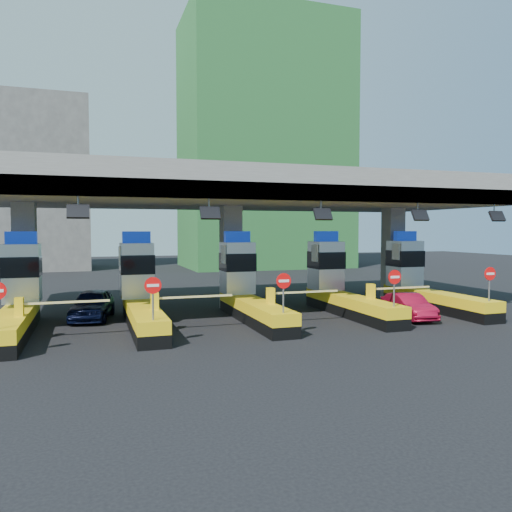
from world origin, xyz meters
name	(u,v)px	position (x,y,z in m)	size (l,w,h in m)	color
ground	(248,318)	(0.00, 0.00, 0.00)	(120.00, 120.00, 0.00)	black
toll_canopy	(231,194)	(0.00, 2.87, 6.13)	(28.00, 12.09, 7.00)	slate
toll_lane_far_left	(18,298)	(-10.00, 0.28, 1.40)	(4.43, 8.00, 4.16)	black
toll_lane_left	(140,293)	(-5.00, 0.28, 1.40)	(4.43, 8.00, 4.16)	black
toll_lane_center	(246,289)	(0.00, 0.28, 1.40)	(4.43, 8.00, 4.16)	black
toll_lane_right	(339,285)	(5.00, 0.28, 1.40)	(4.43, 8.00, 4.16)	black
toll_lane_far_right	(421,282)	(10.00, 0.28, 1.40)	(4.43, 8.00, 4.16)	black
bg_building_scaffold	(264,145)	(12.00, 32.00, 14.00)	(18.00, 12.00, 28.00)	#1E5926
bg_building_concrete	(21,185)	(-14.00, 36.00, 9.00)	(14.00, 10.00, 18.00)	#4C4C49
van	(92,304)	(-7.04, 2.10, 0.71)	(1.67, 4.16, 1.42)	black
red_car	(408,306)	(7.25, -2.47, 0.59)	(1.26, 3.61, 1.19)	maroon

